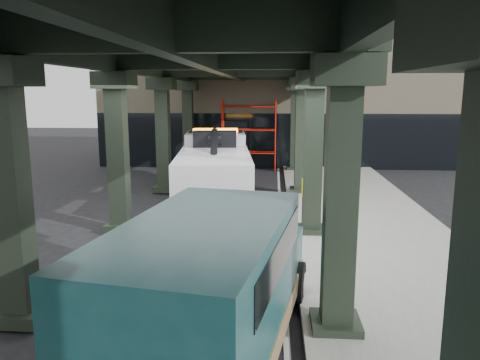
% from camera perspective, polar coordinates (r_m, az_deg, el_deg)
% --- Properties ---
extents(ground, '(90.00, 90.00, 0.00)m').
position_cam_1_polar(ground, '(12.93, -2.44, -9.24)').
color(ground, black).
rests_on(ground, ground).
extents(sidewalk, '(5.00, 40.00, 0.15)m').
position_cam_1_polar(sidewalk, '(15.05, 15.88, -6.46)').
color(sidewalk, gray).
rests_on(sidewalk, ground).
extents(lane_stripe, '(0.12, 38.00, 0.01)m').
position_cam_1_polar(lane_stripe, '(14.75, 5.08, -6.71)').
color(lane_stripe, silver).
rests_on(lane_stripe, ground).
extents(viaduct, '(7.40, 32.00, 6.40)m').
position_cam_1_polar(viaduct, '(14.24, -3.32, 14.92)').
color(viaduct, black).
rests_on(viaduct, ground).
extents(building, '(22.00, 10.00, 8.00)m').
position_cam_1_polar(building, '(32.09, 5.27, 9.90)').
color(building, '#C6B793').
rests_on(building, ground).
extents(scaffolding, '(3.08, 0.88, 4.00)m').
position_cam_1_polar(scaffolding, '(26.86, 1.11, 5.76)').
color(scaffolding, red).
rests_on(scaffolding, ground).
extents(tow_truck, '(3.47, 9.34, 3.00)m').
position_cam_1_polar(tow_truck, '(18.74, -3.08, 1.62)').
color(tow_truck, black).
rests_on(tow_truck, ground).
extents(towed_van, '(3.35, 6.45, 2.50)m').
position_cam_1_polar(towed_van, '(7.70, -3.53, -12.76)').
color(towed_van, '#113C3E').
rests_on(towed_van, ground).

